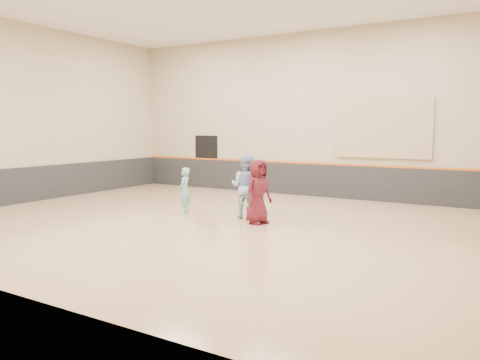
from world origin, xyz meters
The scene contains 14 objects.
room centered at (0.00, 0.00, 0.81)m, with size 15.04×12.04×6.22m.
wainscot_back centered at (0.00, 5.97, 0.60)m, with size 14.90×0.04×1.20m, color #232326.
wainscot_left centered at (-7.47, 0.00, 0.60)m, with size 0.04×11.90×1.20m, color #232326.
accent_stripe centered at (0.00, 5.96, 1.22)m, with size 14.90×0.03×0.06m, color #D85914.
acoustic_panel centered at (2.80, 5.95, 2.50)m, with size 3.20×0.08×2.00m, color tan.
doorway centered at (-4.50, 5.98, 1.10)m, with size 1.10×0.05×2.20m, color black.
girl centered at (-1.60, 0.72, 0.68)m, with size 0.50×0.33×1.36m, color #70C2BB.
instructor centered at (0.28, 1.06, 0.89)m, with size 0.87×0.68×1.79m, color #98C0EC.
young_man centered at (0.95, 0.56, 0.85)m, with size 0.83×0.54×1.70m, color #561420.
held_racket centered at (0.49, 0.72, 0.55)m, with size 0.53×0.53×0.50m, color #B1DB30, non-canonical shape.
spare_racket centered at (-0.11, 3.17, 0.05)m, with size 0.69×0.69×0.09m, color #D8E933, non-canonical shape.
ball_under_racket centered at (-0.07, -0.68, 0.03)m, with size 0.07×0.07×0.07m, color yellow.
ball_in_hand centered at (1.03, 0.41, 1.11)m, with size 0.07×0.07×0.07m, color #E0EF37.
ball_beside_spare centered at (-1.53, 2.08, 0.03)m, with size 0.07×0.07×0.07m, color #DCEE37.
Camera 1 is at (6.81, -10.14, 2.53)m, focal length 35.00 mm.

